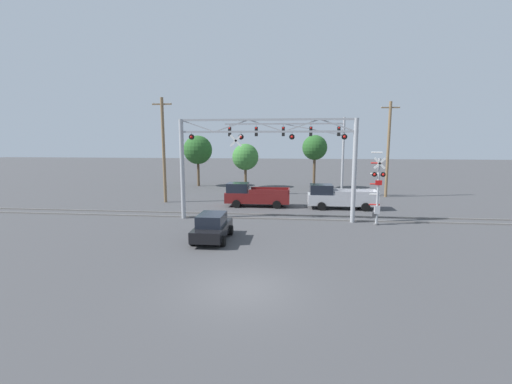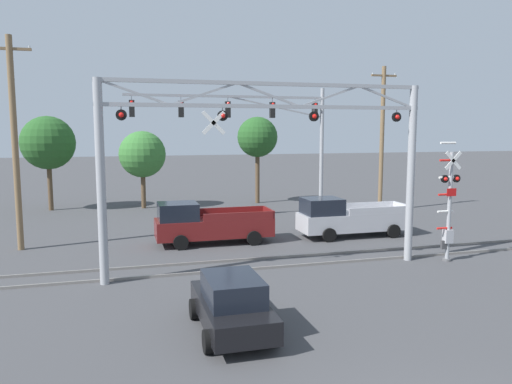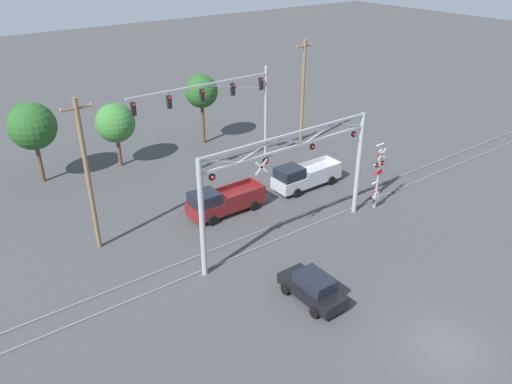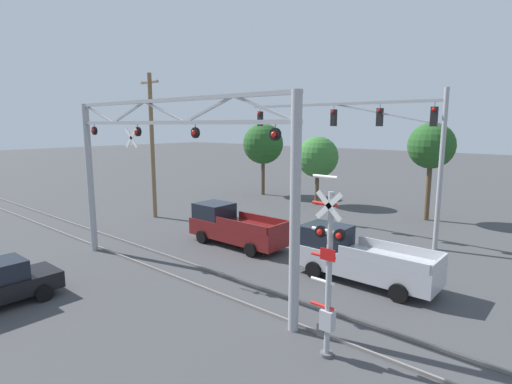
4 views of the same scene
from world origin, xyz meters
TOP-DOWN VIEW (x-y plane):
  - rail_track_near at (0.00, 12.00)m, footprint 80.00×0.08m
  - rail_track_far at (0.00, 13.44)m, footprint 80.00×0.08m
  - crossing_gantry at (-0.01, 11.72)m, footprint 12.56×0.32m
  - crossing_signal_mast at (7.60, 11.16)m, footprint 0.99×0.35m
  - traffic_signal_span at (3.43, 22.99)m, footprint 12.20×0.39m
  - pickup_truck_lead at (-1.47, 16.97)m, footprint 5.58×2.08m
  - pickup_truck_following at (5.75, 16.66)m, footprint 5.70×2.08m
  - sedan_waiting at (-2.69, 6.37)m, footprint 1.94×3.87m
  - utility_pole_left at (-9.93, 18.07)m, footprint 1.80×0.28m
  - utility_pole_right at (11.43, 23.47)m, footprint 1.80×0.28m
  - background_tree_beyond_span at (4.48, 29.29)m, footprint 2.97×2.97m
  - background_tree_far_left_verge at (-3.86, 29.03)m, footprint 3.21×3.21m
  - background_tree_far_right_verge at (-10.00, 29.77)m, footprint 3.58×3.58m

SIDE VIEW (x-z plane):
  - rail_track_near at x=0.00m, z-range 0.00..0.10m
  - rail_track_far at x=0.00m, z-range 0.00..0.10m
  - sedan_waiting at x=-2.69m, z-range -0.01..1.57m
  - pickup_truck_lead at x=-1.47m, z-range -0.06..1.98m
  - pickup_truck_following at x=5.75m, z-range -0.06..1.98m
  - crossing_signal_mast at x=7.60m, z-range -0.32..4.65m
  - background_tree_far_left_verge at x=-3.86m, z-range 1.06..6.43m
  - crossing_gantry at x=-0.01m, z-range 0.94..8.17m
  - background_tree_far_right_verge at x=-10.00m, z-range 1.37..7.75m
  - background_tree_beyond_span at x=4.48m, z-range 1.67..8.07m
  - utility_pole_right at x=11.43m, z-range 0.15..9.71m
  - utility_pole_left at x=-9.93m, z-range 0.15..9.71m
  - traffic_signal_span at x=3.43m, z-range 1.74..9.76m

